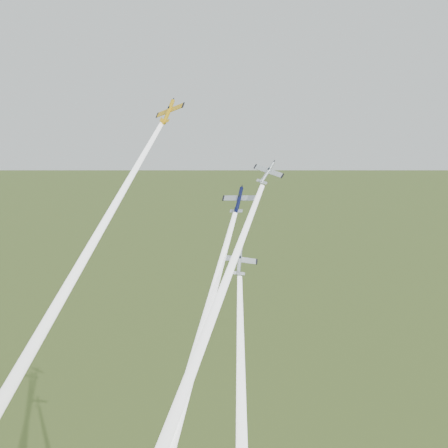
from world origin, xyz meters
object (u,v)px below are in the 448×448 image
(plane_silver_right, at_px, (267,172))
(plane_silver_low, at_px, (239,261))
(plane_yellow, at_px, (168,112))
(plane_navy, at_px, (239,200))

(plane_silver_right, xyz_separation_m, plane_silver_low, (-3.70, -8.64, -16.30))
(plane_yellow, height_order, plane_navy, plane_yellow)
(plane_silver_right, distance_m, plane_silver_low, 18.82)
(plane_navy, distance_m, plane_silver_right, 7.99)
(plane_silver_low, bearing_deg, plane_silver_right, 53.06)
(plane_silver_right, bearing_deg, plane_navy, -154.91)
(plane_navy, relative_size, plane_silver_right, 1.14)
(plane_silver_right, height_order, plane_silver_low, plane_silver_right)
(plane_navy, distance_m, plane_silver_low, 13.39)
(plane_yellow, distance_m, plane_navy, 26.21)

